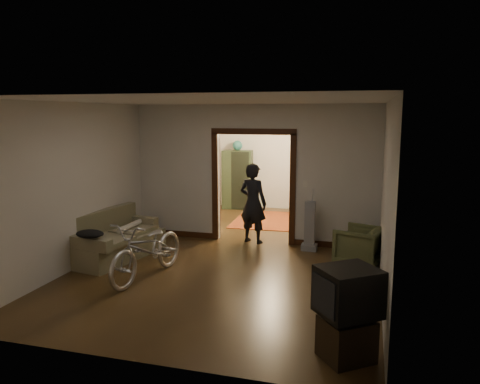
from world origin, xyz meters
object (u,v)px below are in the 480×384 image
at_px(locker, 237,180).
at_px(desk, 322,199).
at_px(sofa, 117,235).
at_px(bicycle, 148,249).
at_px(armchair, 360,246).
at_px(person, 253,203).

bearing_deg(locker, desk, -12.80).
distance_m(sofa, bicycle, 1.32).
distance_m(bicycle, locker, 5.81).
distance_m(armchair, person, 2.37).
xyz_separation_m(sofa, locker, (0.87, 4.98, 0.38)).
bearing_deg(armchair, sofa, -60.11).
height_order(armchair, desk, desk).
xyz_separation_m(sofa, person, (2.14, 1.67, 0.39)).
relative_size(person, locker, 1.01).
xyz_separation_m(bicycle, armchair, (3.24, 1.59, -0.14)).
bearing_deg(desk, bicycle, -117.36).
xyz_separation_m(armchair, person, (-2.14, 0.90, 0.48)).
height_order(person, locker, person).
xyz_separation_m(armchair, desk, (-1.06, 3.95, 0.07)).
height_order(sofa, bicycle, bicycle).
height_order(sofa, armchair, sofa).
bearing_deg(armchair, locker, -121.27).
relative_size(armchair, person, 0.46).
height_order(armchair, locker, locker).
xyz_separation_m(person, locker, (-1.27, 3.30, -0.01)).
bearing_deg(sofa, locker, 90.21).
bearing_deg(desk, armchair, -80.80).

